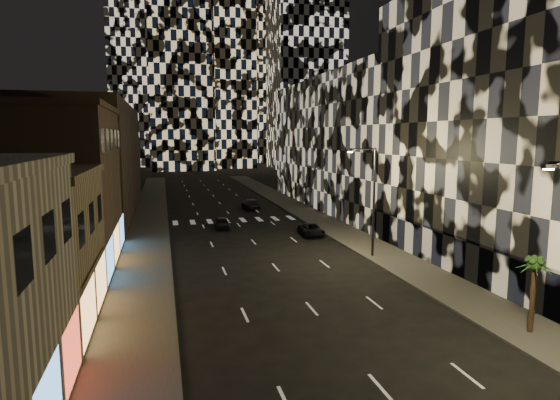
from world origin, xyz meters
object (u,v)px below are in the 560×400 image
car_dark_midlane (222,223)px  palm_tree (535,270)px  streetlight_far (371,194)px  car_dark_oncoming (251,204)px  car_dark_rightlane (311,230)px

car_dark_midlane → palm_tree: size_ratio=0.91×
streetlight_far → car_dark_midlane: (-10.42, 15.31, -4.74)m
car_dark_oncoming → car_dark_rightlane: car_dark_oncoming is taller
car_dark_midlane → car_dark_rightlane: size_ratio=0.81×
streetlight_far → palm_tree: size_ratio=2.27×
streetlight_far → car_dark_midlane: streetlight_far is taller
streetlight_far → car_dark_midlane: bearing=124.2°
palm_tree → streetlight_far: bearing=94.9°
car_dark_rightlane → car_dark_midlane: bearing=148.0°
streetlight_far → car_dark_oncoming: bearing=99.8°
car_dark_midlane → car_dark_rightlane: car_dark_rightlane is taller
streetlight_far → car_dark_rightlane: 10.68m
car_dark_midlane → streetlight_far: bearing=-54.9°
car_dark_midlane → car_dark_oncoming: size_ratio=0.74×
streetlight_far → car_dark_rightlane: (-2.09, 9.35, -4.74)m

